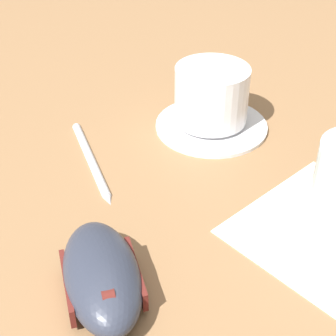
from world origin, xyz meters
The scene contains 5 objects.
ground_plane centered at (0.00, 0.00, 0.00)m, with size 3.00×3.00×0.00m, color olive.
saucer centered at (0.09, 0.11, 0.00)m, with size 0.13×0.13×0.01m, color white.
coffee_cup centered at (0.10, 0.12, 0.04)m, with size 0.10×0.09×0.06m.
computer_mouse centered at (-0.13, -0.02, 0.02)m, with size 0.09×0.13×0.04m.
pen centered at (-0.05, 0.14, 0.00)m, with size 0.05×0.14×0.01m.
Camera 1 is at (-0.25, -0.25, 0.31)m, focal length 55.00 mm.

